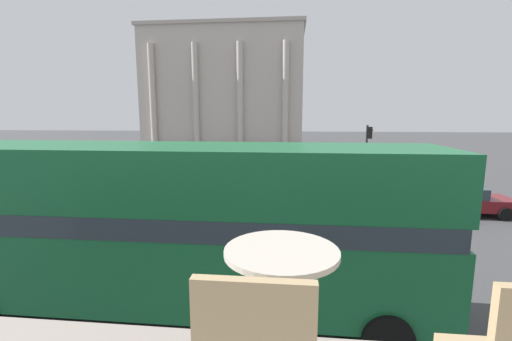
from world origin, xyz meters
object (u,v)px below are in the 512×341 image
object	(u,v)px
plaza_building_left	(225,88)
traffic_light_mid	(367,149)
car_maroon	(462,200)
traffic_light_near	(279,176)
pedestrian_black	(208,159)
double_decker_bus	(185,223)
pedestrian_olive	(156,192)
cafe_dining_table	(281,284)

from	to	relation	value
plaza_building_left	traffic_light_mid	distance (m)	38.13
traffic_light_mid	car_maroon	size ratio (longest dim) A/B	0.97
traffic_light_near	pedestrian_black	size ratio (longest dim) A/B	1.97
double_decker_bus	plaza_building_left	size ratio (longest dim) A/B	0.45
traffic_light_mid	pedestrian_olive	distance (m)	12.42
plaza_building_left	pedestrian_olive	bearing A→B (deg)	-83.72
pedestrian_black	car_maroon	bearing A→B (deg)	-72.91
cafe_dining_table	car_maroon	bearing A→B (deg)	61.47
double_decker_bus	traffic_light_near	size ratio (longest dim) A/B	3.15
cafe_dining_table	pedestrian_black	distance (m)	26.67
car_maroon	traffic_light_near	bearing A→B (deg)	34.30
plaza_building_left	traffic_light_mid	size ratio (longest dim) A/B	6.18
cafe_dining_table	plaza_building_left	size ratio (longest dim) A/B	0.03
car_maroon	pedestrian_black	bearing A→B (deg)	-25.83
traffic_light_mid	car_maroon	distance (m)	5.94
pedestrian_black	pedestrian_olive	size ratio (longest dim) A/B	1.00
cafe_dining_table	traffic_light_mid	size ratio (longest dim) A/B	0.18
cafe_dining_table	traffic_light_near	xyz separation A→B (m)	(-0.41, 11.06, -1.39)
cafe_dining_table	traffic_light_near	distance (m)	11.15
double_decker_bus	pedestrian_olive	size ratio (longest dim) A/B	6.22
cafe_dining_table	plaza_building_left	bearing A→B (deg)	101.27
double_decker_bus	pedestrian_black	xyz separation A→B (m)	(-4.45, 20.09, -1.16)
double_decker_bus	plaza_building_left	bearing A→B (deg)	102.50
cafe_dining_table	pedestrian_olive	size ratio (longest dim) A/B	0.40
double_decker_bus	cafe_dining_table	world-z (taller)	double_decker_bus
plaza_building_left	car_maroon	world-z (taller)	plaza_building_left
traffic_light_mid	pedestrian_black	distance (m)	13.14
pedestrian_olive	traffic_light_near	bearing A→B (deg)	25.96
car_maroon	cafe_dining_table	bearing A→B (deg)	71.66
double_decker_bus	car_maroon	xyz separation A→B (m)	(10.40, 9.29, -1.51)
double_decker_bus	car_maroon	bearing A→B (deg)	44.39
cafe_dining_table	plaza_building_left	world-z (taller)	plaza_building_left
plaza_building_left	pedestrian_olive	xyz separation A→B (m)	(4.42, -40.18, -8.01)
traffic_light_near	plaza_building_left	bearing A→B (deg)	103.58
cafe_dining_table	traffic_light_mid	bearing A→B (deg)	76.61
traffic_light_mid	pedestrian_olive	size ratio (longest dim) A/B	2.25
double_decker_bus	traffic_light_mid	size ratio (longest dim) A/B	2.77
pedestrian_black	double_decker_bus	bearing A→B (deg)	-114.39
cafe_dining_table	traffic_light_near	world-z (taller)	cafe_dining_table
double_decker_bus	pedestrian_black	distance (m)	20.61
traffic_light_near	car_maroon	xyz separation A→B (m)	(8.49, 3.80, -1.64)
pedestrian_black	pedestrian_olive	distance (m)	12.25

